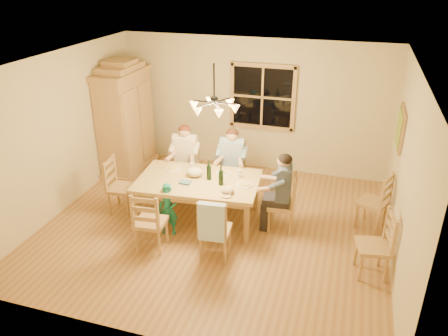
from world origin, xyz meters
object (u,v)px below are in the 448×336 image
(chair_far_right, at_px, (232,181))
(adult_slate_man, at_px, (283,183))
(chair_end_right, at_px, (281,212))
(chair_spare_back, at_px, (371,211))
(wine_bottle_a, at_px, (209,170))
(adult_plaid_man, at_px, (232,155))
(chair_far_left, at_px, (186,177))
(chair_near_right, at_px, (215,238))
(adult_woman, at_px, (185,151))
(wine_bottle_b, at_px, (221,175))
(chair_near_left, at_px, (151,231))
(armoire, at_px, (126,122))
(chair_spare_front, at_px, (371,256))
(dining_table, at_px, (198,185))
(chandelier, at_px, (214,106))
(chair_end_left, at_px, (122,196))
(child, at_px, (168,209))

(chair_far_right, xyz_separation_m, adult_slate_man, (1.07, -0.84, 0.54))
(chair_end_right, relative_size, chair_spare_back, 1.00)
(chair_far_right, height_order, wine_bottle_a, wine_bottle_a)
(adult_plaid_man, xyz_separation_m, adult_slate_man, (1.07, -0.84, 0.00))
(chair_far_left, xyz_separation_m, chair_near_right, (1.15, -1.78, 0.00))
(adult_woman, relative_size, wine_bottle_b, 2.65)
(chair_near_left, height_order, wine_bottle_b, wine_bottle_b)
(armoire, height_order, adult_plaid_man, armoire)
(chair_far_right, distance_m, chair_end_right, 1.36)
(chair_far_right, bearing_deg, adult_plaid_man, 85.78)
(chair_near_right, distance_m, wine_bottle_a, 1.21)
(adult_slate_man, distance_m, chair_spare_front, 1.70)
(dining_table, bearing_deg, chair_far_left, 123.01)
(dining_table, bearing_deg, adult_plaid_man, 72.74)
(chair_far_left, distance_m, chair_spare_back, 3.37)
(chair_far_right, xyz_separation_m, wine_bottle_a, (-0.13, -0.91, 0.62))
(adult_slate_man, height_order, chair_spare_back, adult_slate_man)
(chair_near_right, relative_size, chair_spare_back, 1.00)
(dining_table, height_order, wine_bottle_b, wine_bottle_b)
(chair_near_right, height_order, wine_bottle_a, wine_bottle_a)
(chandelier, relative_size, adult_slate_man, 0.88)
(chair_far_right, height_order, chair_end_left, same)
(armoire, height_order, dining_table, armoire)
(chair_near_left, relative_size, adult_woman, 1.13)
(chair_end_right, bearing_deg, adult_plaid_man, 46.64)
(armoire, bearing_deg, child, -48.67)
(chair_near_left, height_order, adult_slate_man, adult_slate_man)
(chair_end_left, height_order, adult_plaid_man, adult_plaid_man)
(child, distance_m, chair_spare_front, 3.10)
(chair_end_left, xyz_separation_m, chair_spare_front, (4.15, -0.54, 0.00))
(chair_near_left, bearing_deg, chair_far_right, 64.80)
(chandelier, relative_size, chair_spare_back, 0.78)
(chandelier, xyz_separation_m, wine_bottle_a, (-0.16, 0.18, -1.15))
(dining_table, bearing_deg, wine_bottle_b, -9.10)
(armoire, bearing_deg, wine_bottle_a, -32.17)
(chair_far_right, height_order, chair_near_left, same)
(chair_far_right, distance_m, wine_bottle_a, 1.11)
(chair_far_right, height_order, chair_spare_front, same)
(chandelier, relative_size, chair_end_right, 0.78)
(chair_near_left, distance_m, chair_spare_front, 3.20)
(adult_slate_man, bearing_deg, chandelier, 97.88)
(chair_end_left, distance_m, chair_spare_front, 4.18)
(adult_plaid_man, xyz_separation_m, wine_bottle_b, (0.11, -1.03, 0.08))
(chair_near_right, relative_size, chair_end_left, 1.00)
(adult_woman, bearing_deg, chair_far_right, -180.00)
(chandelier, bearing_deg, adult_plaid_man, 91.51)
(adult_woman, relative_size, child, 0.99)
(adult_plaid_man, height_order, wine_bottle_b, adult_plaid_man)
(adult_woman, bearing_deg, adult_plaid_man, 180.00)
(chair_end_left, relative_size, adult_woman, 1.13)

